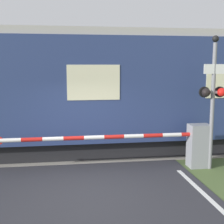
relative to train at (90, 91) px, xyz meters
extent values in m
plane|color=#4C6033|center=(-0.33, -3.59, -2.05)|extent=(80.00, 80.00, 0.00)
cube|color=gray|center=(-0.33, 0.00, -2.04)|extent=(36.00, 3.20, 0.03)
cube|color=#595451|center=(-0.33, -0.72, -1.97)|extent=(36.00, 0.08, 0.10)
cube|color=#595451|center=(-0.33, 0.72, -1.97)|extent=(36.00, 0.08, 0.10)
cube|color=black|center=(0.00, 0.00, -1.75)|extent=(14.05, 2.66, 0.60)
cube|color=navy|center=(0.00, 0.00, 0.13)|extent=(15.27, 3.13, 3.17)
cube|color=#ADA89E|center=(0.00, 0.00, 1.84)|extent=(14.96, 2.88, 0.24)
cube|color=beige|center=(0.00, -1.57, 0.37)|extent=(1.53, 0.02, 1.02)
cube|color=gray|center=(2.96, -2.30, -1.43)|extent=(0.60, 0.44, 1.25)
cylinder|color=gray|center=(2.96, -2.30, -1.08)|extent=(0.16, 0.16, 0.18)
cylinder|color=red|center=(2.68, -2.30, -1.08)|extent=(0.55, 0.11, 0.11)
cylinder|color=white|center=(2.13, -2.30, -1.08)|extent=(0.55, 0.11, 0.11)
cylinder|color=red|center=(1.58, -2.30, -1.08)|extent=(0.55, 0.11, 0.11)
cylinder|color=white|center=(1.03, -2.30, -1.08)|extent=(0.55, 0.11, 0.11)
cylinder|color=red|center=(0.49, -2.30, -1.08)|extent=(0.55, 0.11, 0.11)
cylinder|color=white|center=(-0.06, -2.30, -1.08)|extent=(0.55, 0.11, 0.11)
cylinder|color=red|center=(-0.61, -2.30, -1.08)|extent=(0.55, 0.11, 0.11)
cylinder|color=white|center=(-1.16, -2.30, -1.08)|extent=(0.55, 0.11, 0.11)
cylinder|color=red|center=(-1.71, -2.30, -1.08)|extent=(0.55, 0.11, 0.11)
cylinder|color=white|center=(-2.26, -2.30, -1.08)|extent=(0.55, 0.11, 0.11)
cylinder|color=gray|center=(3.22, -2.49, -0.29)|extent=(0.11, 0.11, 3.52)
cube|color=gray|center=(3.22, -2.49, 0.13)|extent=(0.57, 0.07, 0.07)
sphere|color=black|center=(2.99, -2.54, 0.13)|extent=(0.24, 0.24, 0.24)
sphere|color=red|center=(3.44, -2.54, 0.13)|extent=(0.24, 0.24, 0.24)
cylinder|color=black|center=(2.99, -2.43, 0.13)|extent=(0.30, 0.06, 0.30)
cylinder|color=black|center=(3.44, -2.43, 0.13)|extent=(0.30, 0.06, 0.30)
cube|color=white|center=(3.22, -2.53, 0.76)|extent=(0.62, 0.02, 0.26)
sphere|color=black|center=(3.22, -2.49, 1.57)|extent=(0.18, 0.18, 0.18)
camera|label=1|loc=(-0.79, -10.55, 0.86)|focal=50.00mm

